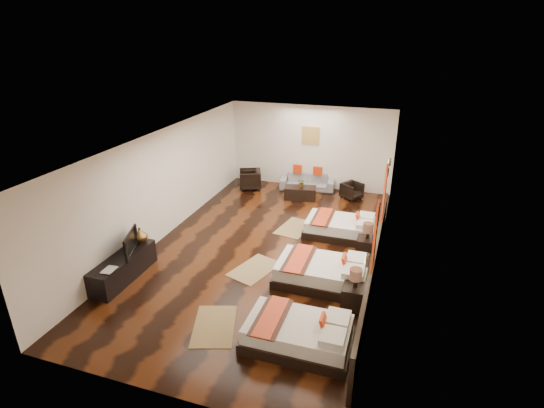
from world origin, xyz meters
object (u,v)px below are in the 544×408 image
(sofa, at_px, (307,182))
(table_plant, at_px, (302,183))
(armchair_left, at_px, (250,179))
(book, at_px, (104,269))
(figurine, at_px, (140,235))
(nightstand_a, at_px, (354,295))
(tv_console, at_px, (124,267))
(coffee_table, at_px, (300,193))
(armchair_right, at_px, (352,191))
(bed_far, at_px, (341,227))
(bed_near, at_px, (299,333))
(bed_mid, at_px, (323,272))
(nightstand_b, at_px, (366,245))
(tv, at_px, (127,243))

(sofa, distance_m, table_plant, 0.98)
(sofa, xyz_separation_m, armchair_left, (-1.87, -0.56, 0.06))
(book, xyz_separation_m, figurine, (0.00, 1.27, 0.16))
(nightstand_a, distance_m, tv_console, 4.97)
(figurine, distance_m, sofa, 6.49)
(armchair_left, xyz_separation_m, coffee_table, (1.87, -0.38, -0.13))
(armchair_right, height_order, table_plant, table_plant)
(figurine, xyz_separation_m, sofa, (2.50, 5.97, -0.46))
(bed_far, height_order, sofa, bed_far)
(bed_near, bearing_deg, tv_console, 168.64)
(bed_mid, relative_size, nightstand_b, 2.21)
(coffee_table, bearing_deg, tv_console, -113.55)
(nightstand_b, distance_m, armchair_right, 3.78)
(nightstand_a, distance_m, sofa, 6.66)
(armchair_left, relative_size, coffee_table, 0.73)
(sofa, relative_size, table_plant, 6.25)
(nightstand_b, xyz_separation_m, book, (-4.95, -3.17, 0.25))
(nightstand_b, xyz_separation_m, armchair_right, (-0.87, 3.68, -0.05))
(armchair_right, bearing_deg, book, -177.44)
(sofa, xyz_separation_m, armchair_right, (1.58, -0.40, 0.00))
(tv_console, xyz_separation_m, figurine, (0.00, 0.70, 0.45))
(sofa, bearing_deg, book, -117.36)
(bed_mid, height_order, coffee_table, bed_mid)
(nightstand_a, distance_m, book, 5.06)
(tv, relative_size, figurine, 2.49)
(nightstand_b, height_order, sofa, nightstand_b)
(armchair_right, bearing_deg, armchair_left, 126.10)
(nightstand_a, height_order, figurine, figurine)
(tv, relative_size, coffee_table, 0.88)
(armchair_left, bearing_deg, bed_far, 32.37)
(bed_near, relative_size, armchair_right, 3.17)
(bed_far, bearing_deg, table_plant, 127.12)
(bed_mid, distance_m, armchair_left, 6.08)
(bed_far, relative_size, book, 5.99)
(book, height_order, table_plant, table_plant)
(bed_near, height_order, bed_mid, bed_mid)
(figurine, xyz_separation_m, coffee_table, (2.50, 5.03, -0.53))
(tv, distance_m, book, 0.78)
(bed_near, xyz_separation_m, bed_far, (-0.00, 4.40, -0.00))
(bed_near, relative_size, bed_far, 1.00)
(bed_near, bearing_deg, armchair_left, 117.15)
(bed_mid, xyz_separation_m, coffee_table, (-1.70, 4.55, -0.06))
(coffee_table, height_order, table_plant, table_plant)
(bed_mid, height_order, bed_far, bed_mid)
(bed_near, distance_m, bed_far, 4.40)
(bed_near, relative_size, tv, 2.11)
(nightstand_a, height_order, table_plant, nightstand_a)
(bed_near, xyz_separation_m, book, (-4.19, 0.27, 0.32))
(bed_far, relative_size, table_plant, 6.36)
(armchair_left, xyz_separation_m, table_plant, (1.91, -0.37, 0.22))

